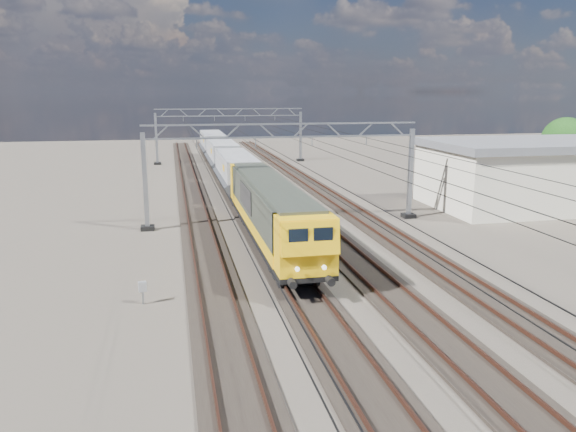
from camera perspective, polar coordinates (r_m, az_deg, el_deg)
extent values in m
plane|color=#2C2521|center=(36.34, 0.85, -2.18)|extent=(160.00, 160.00, 0.00)
cube|color=black|center=(35.54, -8.64, -2.56)|extent=(2.60, 140.00, 0.12)
cube|color=brown|center=(35.48, -9.81, -2.36)|extent=(0.08, 140.00, 0.16)
cube|color=brown|center=(35.54, -7.49, -2.26)|extent=(0.08, 140.00, 0.16)
cube|color=black|center=(35.96, -2.26, -2.25)|extent=(2.60, 140.00, 0.12)
cube|color=brown|center=(35.81, -3.40, -2.06)|extent=(0.08, 140.00, 0.16)
cube|color=brown|center=(36.04, -1.14, -1.95)|extent=(0.08, 140.00, 0.16)
cube|color=black|center=(36.80, 3.89, -1.92)|extent=(2.60, 140.00, 0.12)
cube|color=brown|center=(36.58, 2.81, -1.74)|extent=(0.08, 140.00, 0.16)
cube|color=brown|center=(36.96, 4.97, -1.62)|extent=(0.08, 140.00, 0.16)
cube|color=black|center=(38.05, 9.71, -1.59)|extent=(2.60, 140.00, 0.12)
cube|color=brown|center=(37.76, 8.70, -1.42)|extent=(0.08, 140.00, 0.16)
cube|color=brown|center=(38.28, 10.72, -1.30)|extent=(0.08, 140.00, 0.16)
cube|color=#8E939B|center=(38.80, -14.32, 3.35)|extent=(0.30, 0.30, 6.60)
cube|color=#8E939B|center=(42.40, 12.32, 4.20)|extent=(0.30, 0.30, 6.60)
cube|color=black|center=(39.40, -14.07, -1.17)|extent=(0.90, 0.90, 0.30)
cube|color=black|center=(42.95, 12.13, 0.04)|extent=(0.90, 0.90, 0.30)
cube|color=#8E939B|center=(39.13, -0.41, 9.34)|extent=(19.30, 0.18, 0.12)
cube|color=#8E939B|center=(39.19, -0.41, 8.02)|extent=(19.30, 0.18, 0.12)
cube|color=#8E939B|center=(38.40, -12.80, 8.30)|extent=(1.03, 0.10, 0.94)
cube|color=#8E939B|center=(38.43, -9.22, 8.45)|extent=(1.03, 0.10, 0.94)
cube|color=#8E939B|center=(38.61, -5.66, 8.57)|extent=(1.03, 0.10, 0.94)
cube|color=#8E939B|center=(38.94, -2.14, 8.65)|extent=(1.03, 0.10, 0.94)
cube|color=#8E939B|center=(39.41, 1.30, 8.70)|extent=(1.03, 0.10, 0.94)
cube|color=#8E939B|center=(40.01, 4.66, 8.72)|extent=(1.03, 0.10, 0.94)
cube|color=#8E939B|center=(40.74, 7.90, 8.71)|extent=(1.03, 0.10, 0.94)
cube|color=#8E939B|center=(41.59, 11.02, 8.68)|extent=(1.03, 0.10, 0.94)
cube|color=#8E939B|center=(38.49, -9.27, 7.30)|extent=(0.06, 0.06, 0.65)
cube|color=#8E939B|center=(38.87, -3.32, 7.49)|extent=(0.06, 0.06, 0.65)
cube|color=#8E939B|center=(39.66, 2.45, 7.59)|extent=(0.06, 0.06, 0.65)
cube|color=#8E939B|center=(40.82, 7.95, 7.63)|extent=(0.06, 0.06, 0.65)
cube|color=#8E939B|center=(74.56, -13.23, 7.63)|extent=(0.30, 0.30, 6.60)
cube|color=#8E939B|center=(76.50, 1.28, 8.07)|extent=(0.30, 0.30, 6.60)
cube|color=black|center=(74.88, -13.11, 5.23)|extent=(0.90, 0.90, 0.30)
cube|color=black|center=(76.80, 1.27, 5.72)|extent=(0.90, 0.90, 0.30)
cube|color=#8E939B|center=(74.73, -5.95, 10.78)|extent=(19.30, 0.18, 0.12)
cube|color=#8E939B|center=(74.76, -5.94, 10.09)|extent=(19.30, 0.18, 0.12)
cube|color=#8E939B|center=(74.35, -12.43, 10.20)|extent=(1.03, 0.10, 0.94)
cube|color=#8E939B|center=(74.37, -10.57, 10.28)|extent=(1.03, 0.10, 0.94)
cube|color=#8E939B|center=(74.46, -8.72, 10.35)|extent=(1.03, 0.10, 0.94)
cube|color=#8E939B|center=(74.63, -6.87, 10.41)|extent=(1.03, 0.10, 0.94)
cube|color=#8E939B|center=(74.88, -5.02, 10.45)|extent=(1.03, 0.10, 0.94)
cube|color=#8E939B|center=(75.20, -3.20, 10.49)|extent=(1.03, 0.10, 0.94)
cube|color=#8E939B|center=(75.59, -1.39, 10.52)|extent=(1.03, 0.10, 0.94)
cube|color=#8E939B|center=(76.05, 0.40, 10.53)|extent=(1.03, 0.10, 0.94)
cube|color=#8E939B|center=(74.40, -10.60, 9.68)|extent=(0.06, 0.06, 0.65)
cube|color=#8E939B|center=(74.60, -7.48, 9.79)|extent=(0.06, 0.06, 0.65)
cube|color=#8E939B|center=(75.01, -4.39, 9.88)|extent=(0.06, 0.06, 0.65)
cube|color=#8E939B|center=(75.63, -1.34, 9.93)|extent=(0.06, 0.06, 0.65)
cylinder|color=black|center=(42.50, -9.51, 7.32)|extent=(0.03, 140.00, 0.03)
cylinder|color=black|center=(42.46, -9.54, 8.00)|extent=(0.03, 140.00, 0.03)
cylinder|color=black|center=(42.85, -4.12, 7.50)|extent=(0.03, 140.00, 0.03)
cylinder|color=black|center=(42.81, -4.13, 8.17)|extent=(0.03, 140.00, 0.03)
cylinder|color=black|center=(43.56, 1.15, 7.61)|extent=(0.03, 140.00, 0.03)
cylinder|color=black|center=(43.52, 1.15, 8.27)|extent=(0.03, 140.00, 0.03)
cylinder|color=black|center=(44.62, 6.21, 7.66)|extent=(0.03, 140.00, 0.03)
cylinder|color=black|center=(44.58, 6.22, 8.30)|extent=(0.03, 140.00, 0.03)
cube|color=black|center=(28.11, 0.48, -5.01)|extent=(2.20, 3.60, 0.60)
cube|color=black|center=(40.50, -3.42, 0.42)|extent=(2.20, 3.60, 0.60)
cube|color=black|center=(34.15, -1.83, -1.19)|extent=(2.65, 20.00, 0.25)
cube|color=black|center=(34.24, -1.83, -1.81)|extent=(2.20, 4.50, 0.75)
cube|color=#2C322A|center=(33.85, -1.85, 1.15)|extent=(2.65, 17.00, 2.60)
cube|color=yellow|center=(33.86, -4.08, -0.61)|extent=(0.04, 17.00, 0.60)
cube|color=yellow|center=(34.31, 0.38, -0.40)|extent=(0.04, 17.00, 0.60)
cube|color=black|center=(34.55, -4.35, 1.94)|extent=(0.05, 5.00, 1.40)
cube|color=black|center=(34.99, 0.05, 2.11)|extent=(0.05, 5.00, 1.40)
cube|color=#2C322A|center=(33.60, -1.86, 3.44)|extent=(2.25, 18.00, 0.15)
cube|color=yellow|center=(25.17, 1.74, -2.85)|extent=(2.65, 1.80, 2.60)
cube|color=yellow|center=(24.14, 2.27, -2.29)|extent=(2.60, 0.46, 1.52)
cube|color=black|center=(23.90, 1.05, -2.18)|extent=(0.85, 0.08, 0.75)
cube|color=black|center=(24.16, 3.60, -2.05)|extent=(0.85, 0.08, 0.75)
cylinder|color=black|center=(24.29, 0.42, -6.88)|extent=(0.36, 0.50, 0.36)
cylinder|color=black|center=(24.68, 4.30, -6.59)|extent=(0.36, 0.50, 0.36)
cylinder|color=white|center=(24.24, 0.95, -5.42)|extent=(0.20, 0.08, 0.20)
cylinder|color=white|center=(24.52, 3.70, -5.24)|extent=(0.20, 0.08, 0.20)
cube|color=yellow|center=(42.70, -3.96, 3.50)|extent=(2.65, 1.80, 2.60)
cube|color=yellow|center=(43.56, -4.14, 4.34)|extent=(2.60, 0.46, 1.52)
cube|color=black|center=(43.57, -4.88, 4.46)|extent=(0.85, 0.08, 0.75)
cube|color=black|center=(43.72, -3.45, 4.51)|extent=(0.85, 0.08, 0.75)
cylinder|color=black|center=(44.01, -5.25, 1.90)|extent=(0.36, 0.50, 0.36)
cylinder|color=black|center=(44.23, -3.06, 1.98)|extent=(0.36, 0.50, 0.36)
cylinder|color=white|center=(43.83, -4.92, 2.66)|extent=(0.20, 0.08, 0.20)
cylinder|color=white|center=(43.99, -3.37, 2.72)|extent=(0.20, 0.08, 0.20)
cube|color=black|center=(47.02, -4.62, 2.06)|extent=(2.20, 2.60, 0.55)
cube|color=black|center=(55.84, -5.78, 3.69)|extent=(2.20, 2.60, 0.55)
cube|color=black|center=(51.36, -5.26, 3.34)|extent=(2.40, 13.00, 0.20)
cube|color=gray|center=(51.12, -5.30, 5.24)|extent=(2.80, 12.00, 1.80)
cube|color=#44474C|center=(51.19, -6.33, 3.82)|extent=(1.48, 12.00, 1.36)
cube|color=#44474C|center=(51.40, -4.21, 3.90)|extent=(1.48, 12.00, 1.36)
cube|color=yellow|center=(48.00, -6.58, 4.87)|extent=(0.04, 1.20, 0.50)
cube|color=black|center=(60.96, -6.31, 4.42)|extent=(2.20, 2.60, 0.55)
cube|color=black|center=(69.84, -7.03, 5.42)|extent=(2.20, 2.60, 0.55)
cube|color=black|center=(65.35, -6.70, 5.27)|extent=(2.40, 13.00, 0.20)
cube|color=gray|center=(65.16, -6.74, 6.77)|extent=(2.80, 12.00, 1.80)
cube|color=#44474C|center=(65.22, -7.54, 5.65)|extent=(1.48, 12.00, 1.36)
cube|color=#44474C|center=(65.38, -5.88, 5.71)|extent=(1.48, 12.00, 1.36)
cube|color=yellow|center=(62.06, -7.80, 6.55)|extent=(0.04, 1.20, 0.50)
cube|color=black|center=(74.99, -7.37, 5.90)|extent=(2.20, 2.60, 0.55)
cube|color=black|center=(83.92, -7.86, 6.58)|extent=(2.20, 2.60, 0.55)
cube|color=black|center=(79.41, -7.64, 6.51)|extent=(2.40, 13.00, 0.20)
cube|color=gray|center=(79.26, -7.67, 7.75)|extent=(2.80, 12.00, 1.80)
cube|color=#44474C|center=(79.31, -8.34, 6.83)|extent=(1.48, 12.00, 1.36)
cube|color=#44474C|center=(79.44, -6.96, 6.87)|extent=(1.48, 12.00, 1.36)
cube|color=yellow|center=(76.17, -8.58, 7.61)|extent=(0.04, 1.20, 0.50)
cube|color=#8E939B|center=(25.90, -14.51, -8.03)|extent=(0.09, 0.09, 0.60)
cube|color=#A7AAAF|center=(25.72, -14.57, -6.95)|extent=(0.38, 0.31, 0.43)
cube|color=silver|center=(50.52, 24.43, 3.63)|extent=(18.00, 10.00, 4.80)
cube|color=slate|center=(50.23, 24.71, 6.67)|extent=(18.60, 10.60, 0.60)
cylinder|color=#362A18|center=(61.74, 26.07, 4.17)|extent=(0.70, 0.70, 3.25)
sphere|color=#11360E|center=(61.45, 26.33, 6.87)|extent=(4.55, 4.55, 4.55)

